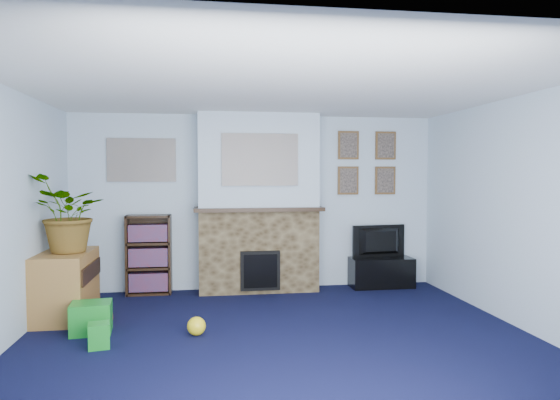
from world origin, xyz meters
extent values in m
cube|color=black|center=(0.00, 0.00, 0.00)|extent=(5.00, 4.50, 0.01)
cube|color=white|center=(0.00, 0.00, 2.40)|extent=(5.00, 4.50, 0.01)
cube|color=silver|center=(0.00, 2.25, 1.20)|extent=(5.00, 0.04, 2.40)
cube|color=silver|center=(0.00, -2.25, 1.20)|extent=(5.00, 0.04, 2.40)
cube|color=silver|center=(2.50, 0.00, 1.20)|extent=(0.04, 4.50, 2.40)
cube|color=brown|center=(0.00, 2.05, 0.55)|extent=(1.60, 0.40, 1.10)
cube|color=brown|center=(0.00, 2.05, 1.75)|extent=(1.60, 0.40, 1.30)
cube|color=brown|center=(0.00, 2.02, 1.12)|extent=(1.72, 0.50, 0.05)
cube|color=brown|center=(0.00, 1.84, 0.32)|extent=(0.52, 0.08, 0.52)
cube|color=brown|center=(0.00, 1.80, 0.32)|extent=(0.44, 0.02, 0.44)
cube|color=gray|center=(0.00, 1.84, 1.78)|extent=(1.00, 0.03, 0.68)
cube|color=gray|center=(-1.55, 2.23, 1.78)|extent=(0.90, 0.03, 0.58)
cube|color=brown|center=(1.30, 2.23, 2.00)|extent=(0.30, 0.03, 0.40)
cube|color=brown|center=(1.85, 2.23, 2.00)|extent=(0.30, 0.03, 0.40)
cube|color=brown|center=(1.30, 2.23, 1.50)|extent=(0.30, 0.03, 0.40)
cube|color=brown|center=(1.85, 2.23, 1.50)|extent=(0.30, 0.03, 0.40)
cube|color=black|center=(1.74, 2.03, 0.23)|extent=(0.88, 0.37, 0.41)
imported|color=black|center=(1.74, 2.05, 0.64)|extent=(0.80, 0.19, 0.45)
cube|color=black|center=(-1.46, 2.23, 0.53)|extent=(0.58, 0.02, 1.05)
cube|color=black|center=(-1.73, 2.10, 0.53)|extent=(0.03, 0.28, 1.05)
cube|color=black|center=(-1.18, 2.10, 0.53)|extent=(0.03, 0.28, 1.05)
cube|color=black|center=(-1.46, 2.10, 0.01)|extent=(0.56, 0.28, 0.03)
cube|color=black|center=(-1.46, 2.10, 0.35)|extent=(0.56, 0.28, 0.03)
cube|color=black|center=(-1.46, 2.10, 0.68)|extent=(0.56, 0.28, 0.03)
cube|color=black|center=(-1.46, 2.10, 1.04)|extent=(0.56, 0.28, 0.03)
cube|color=black|center=(-1.46, 2.09, 0.17)|extent=(0.50, 0.22, 0.24)
cube|color=black|center=(-1.46, 2.09, 0.50)|extent=(0.50, 0.22, 0.24)
cube|color=black|center=(-1.46, 2.09, 0.82)|extent=(0.50, 0.22, 0.22)
cube|color=olive|center=(-2.24, 1.10, 0.35)|extent=(0.52, 0.94, 0.73)
imported|color=#26661E|center=(-2.19, 1.05, 1.17)|extent=(0.75, 0.85, 0.87)
cube|color=gold|center=(0.02, 2.00, 1.22)|extent=(0.11, 0.07, 0.16)
cylinder|color=#B2BFC6|center=(0.23, 2.00, 1.23)|extent=(0.05, 0.05, 0.17)
sphere|color=slate|center=(-0.47, 2.00, 1.22)|extent=(0.13, 0.13, 0.13)
cylinder|color=#198C26|center=(0.75, 2.00, 1.21)|extent=(0.06, 0.06, 0.12)
cube|color=#198C26|center=(-1.84, 0.50, 0.14)|extent=(0.42, 0.35, 0.31)
sphere|color=yellow|center=(-0.80, 0.27, 0.09)|extent=(0.18, 0.18, 0.18)
cube|color=#198C26|center=(-1.68, 0.05, 0.11)|extent=(0.22, 0.22, 0.23)
cylinder|color=red|center=(-1.86, 0.81, 0.07)|extent=(0.32, 0.14, 0.18)
camera|label=1|loc=(-0.68, -4.64, 1.59)|focal=32.00mm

